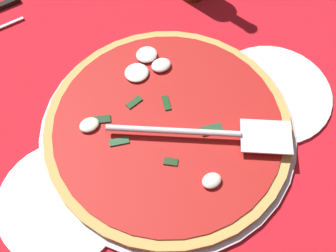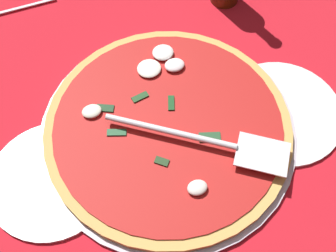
% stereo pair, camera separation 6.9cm
% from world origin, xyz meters
% --- Properties ---
extents(ground_plane, '(1.04, 1.04, 0.01)m').
position_xyz_m(ground_plane, '(0.00, 0.00, -0.00)').
color(ground_plane, red).
extents(checker_pattern, '(1.04, 1.04, 0.00)m').
position_xyz_m(checker_pattern, '(0.00, 0.00, 0.00)').
color(checker_pattern, white).
rests_on(checker_pattern, ground_plane).
extents(pizza_pan, '(0.43, 0.43, 0.01)m').
position_xyz_m(pizza_pan, '(0.03, -0.01, 0.01)').
color(pizza_pan, '#B5ADBD').
rests_on(pizza_pan, ground_plane).
extents(dinner_plate_left, '(0.20, 0.20, 0.01)m').
position_xyz_m(dinner_plate_left, '(-0.17, -0.04, 0.01)').
color(dinner_plate_left, white).
rests_on(dinner_plate_left, ground_plane).
extents(dinner_plate_right, '(0.21, 0.21, 0.01)m').
position_xyz_m(dinner_plate_right, '(0.23, -0.03, 0.01)').
color(dinner_plate_right, white).
rests_on(dinner_plate_right, ground_plane).
extents(pizza, '(0.41, 0.41, 0.03)m').
position_xyz_m(pizza, '(0.03, -0.01, 0.02)').
color(pizza, tan).
rests_on(pizza, pizza_pan).
extents(pizza_server, '(0.27, 0.19, 0.01)m').
position_xyz_m(pizza_server, '(0.08, -0.07, 0.04)').
color(pizza_server, silver).
rests_on(pizza_server, pizza).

